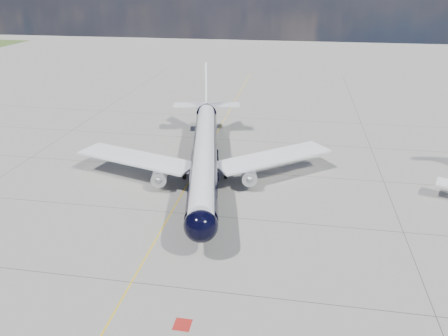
# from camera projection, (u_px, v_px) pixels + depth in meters

# --- Properties ---
(ground) EXTENTS (320.00, 320.00, 0.00)m
(ground) POSITION_uv_depth(u_px,v_px,m) (203.00, 158.00, 77.12)
(ground) COLOR #99988E
(ground) RESTS_ON ground
(taxiway_centerline) EXTENTS (0.16, 160.00, 0.01)m
(taxiway_centerline) POSITION_uv_depth(u_px,v_px,m) (196.00, 169.00, 72.60)
(taxiway_centerline) COLOR yellow
(taxiway_centerline) RESTS_ON ground
(red_marking) EXTENTS (1.60, 1.60, 0.01)m
(red_marking) POSITION_uv_depth(u_px,v_px,m) (183.00, 325.00, 39.93)
(red_marking) COLOR maroon
(red_marking) RESTS_ON ground
(main_airliner) EXTENTS (40.32, 49.66, 14.43)m
(main_airliner) POSITION_uv_depth(u_px,v_px,m) (205.00, 151.00, 67.61)
(main_airliner) COLOR black
(main_airliner) RESTS_ON ground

